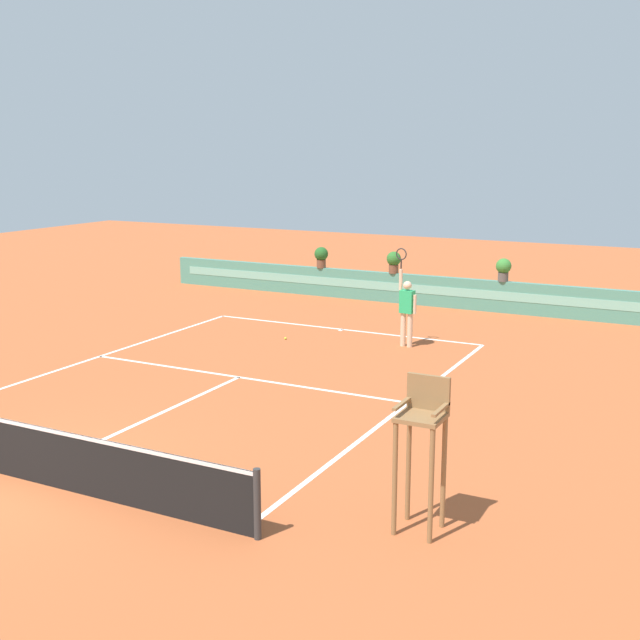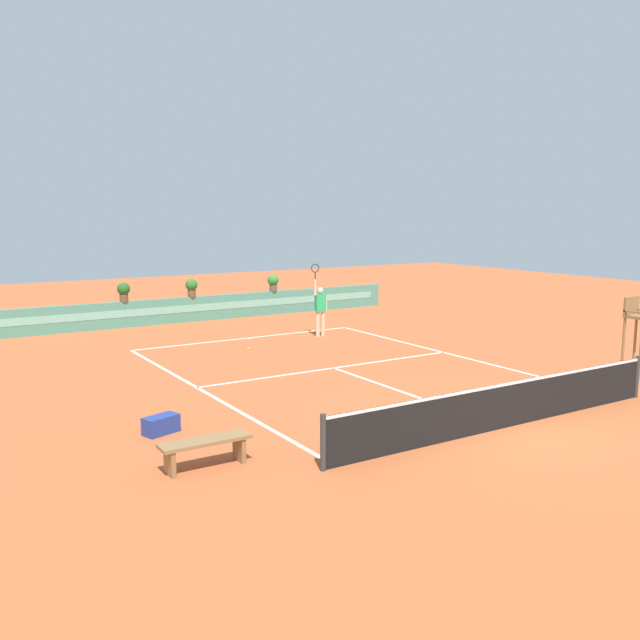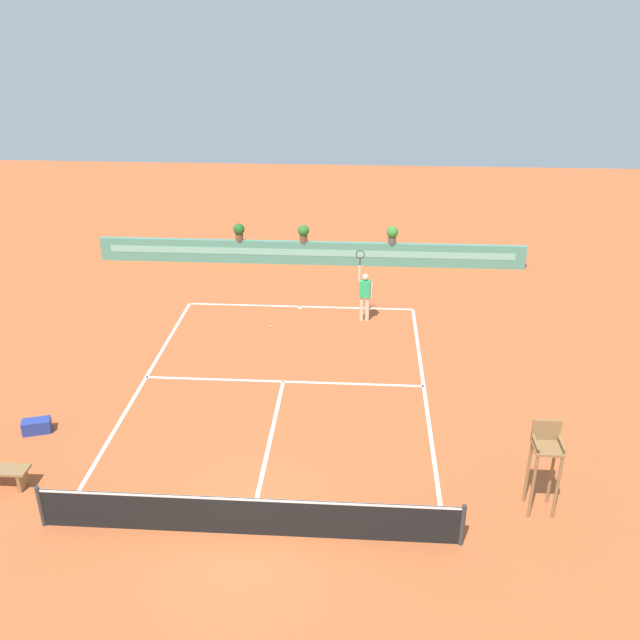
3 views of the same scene
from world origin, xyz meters
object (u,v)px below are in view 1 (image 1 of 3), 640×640
at_px(potted_plant_centre, 394,261).
at_px(potted_plant_right, 504,268).
at_px(tennis_player, 407,307).
at_px(tennis_ball_near_baseline, 285,338).
at_px(umpire_chair, 422,436).
at_px(potted_plant_left, 321,256).

xyz_separation_m(potted_plant_centre, potted_plant_right, (3.70, 0.00, 0.00)).
distance_m(tennis_player, tennis_ball_near_baseline, 3.45).
xyz_separation_m(tennis_player, potted_plant_centre, (-2.60, 5.54, 0.36)).
height_order(umpire_chair, potted_plant_centre, umpire_chair).
bearing_deg(tennis_ball_near_baseline, potted_plant_left, 108.54).
distance_m(tennis_player, potted_plant_right, 5.66).
height_order(tennis_player, potted_plant_right, tennis_player).
distance_m(potted_plant_centre, potted_plant_right, 3.70).
relative_size(umpire_chair, potted_plant_centre, 2.96).
distance_m(umpire_chair, potted_plant_right, 15.38).
xyz_separation_m(umpire_chair, tennis_ball_near_baseline, (-7.10, 8.82, -1.31)).
distance_m(umpire_chair, tennis_ball_near_baseline, 11.39).
height_order(umpire_chair, potted_plant_right, umpire_chair).
distance_m(umpire_chair, potted_plant_left, 17.71).
height_order(tennis_ball_near_baseline, potted_plant_centre, potted_plant_centre).
bearing_deg(tennis_ball_near_baseline, potted_plant_centre, 84.53).
height_order(tennis_ball_near_baseline, potted_plant_left, potted_plant_left).
bearing_deg(potted_plant_centre, potted_plant_left, 180.00).
distance_m(tennis_ball_near_baseline, potted_plant_centre, 6.49).
height_order(tennis_player, potted_plant_left, tennis_player).
bearing_deg(tennis_player, tennis_ball_near_baseline, -166.50).
xyz_separation_m(tennis_ball_near_baseline, potted_plant_left, (-2.12, 6.31, 1.38)).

